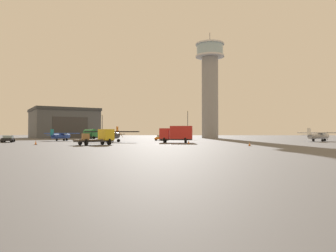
% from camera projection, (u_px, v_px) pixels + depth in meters
% --- Properties ---
extents(ground_plane, '(400.00, 400.00, 0.00)m').
position_uv_depth(ground_plane, '(171.00, 144.00, 51.20)').
color(ground_plane, '#545456').
extents(control_tower, '(10.24, 10.24, 38.00)m').
position_uv_depth(control_tower, '(210.00, 83.00, 112.66)').
color(control_tower, gray).
rests_on(control_tower, ground_plane).
extents(hangar, '(32.11, 32.35, 10.98)m').
position_uv_depth(hangar, '(63.00, 123.00, 120.04)').
color(hangar, '#4C5159').
rests_on(hangar, ground_plane).
extents(airplane_black, '(11.04, 8.68, 3.27)m').
position_uv_depth(airplane_black, '(113.00, 135.00, 64.08)').
color(airplane_black, black).
rests_on(airplane_black, ground_plane).
extents(airplane_silver, '(7.62, 8.88, 2.93)m').
position_uv_depth(airplane_silver, '(318.00, 135.00, 68.64)').
color(airplane_silver, '#B7BABF').
rests_on(airplane_silver, ground_plane).
extents(airplane_blue, '(9.21, 7.21, 2.72)m').
position_uv_depth(airplane_blue, '(61.00, 135.00, 74.15)').
color(airplane_blue, '#2847A8').
rests_on(airplane_blue, ground_plane).
extents(truck_box_red, '(6.30, 3.39, 3.21)m').
position_uv_depth(truck_box_red, '(177.00, 133.00, 60.32)').
color(truck_box_red, '#38383D').
rests_on(truck_box_red, ground_plane).
extents(truck_flatbed_yellow, '(6.05, 5.82, 2.48)m').
position_uv_depth(truck_flatbed_yellow, '(99.00, 137.00, 49.28)').
color(truck_flatbed_yellow, '#38383D').
rests_on(truck_flatbed_yellow, ground_plane).
extents(truck_fuel_tanker_green, '(6.00, 4.83, 3.04)m').
position_uv_depth(truck_fuel_tanker_green, '(92.00, 134.00, 94.64)').
color(truck_fuel_tanker_green, '#38383D').
rests_on(truck_fuel_tanker_green, ground_plane).
extents(car_black, '(3.50, 4.90, 1.37)m').
position_uv_depth(car_black, '(8.00, 139.00, 62.90)').
color(car_black, black).
rests_on(car_black, ground_plane).
extents(car_orange, '(3.29, 4.51, 1.37)m').
position_uv_depth(car_orange, '(162.00, 138.00, 77.95)').
color(car_orange, orange).
rests_on(car_orange, ground_plane).
extents(light_post_west, '(0.44, 0.44, 9.26)m').
position_uv_depth(light_post_west, '(188.00, 122.00, 103.33)').
color(light_post_west, '#38383D').
rests_on(light_post_west, ground_plane).
extents(light_post_east, '(0.44, 0.44, 7.86)m').
position_uv_depth(light_post_east, '(102.00, 124.00, 103.10)').
color(light_post_east, '#38383D').
rests_on(light_post_east, ground_plane).
extents(traffic_cone_near_left, '(0.36, 0.36, 0.73)m').
position_uv_depth(traffic_cone_near_left, '(36.00, 143.00, 49.90)').
color(traffic_cone_near_left, black).
rests_on(traffic_cone_near_left, ground_plane).
extents(traffic_cone_near_right, '(0.36, 0.36, 0.60)m').
position_uv_depth(traffic_cone_near_right, '(189.00, 142.00, 54.16)').
color(traffic_cone_near_right, black).
rests_on(traffic_cone_near_right, ground_plane).
extents(traffic_cone_mid_apron, '(0.36, 0.36, 0.55)m').
position_uv_depth(traffic_cone_mid_apron, '(250.00, 144.00, 45.53)').
color(traffic_cone_mid_apron, black).
rests_on(traffic_cone_mid_apron, ground_plane).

